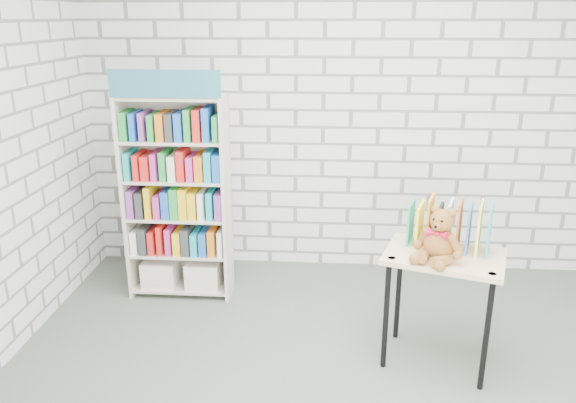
{
  "coord_description": "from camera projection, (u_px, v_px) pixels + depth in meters",
  "views": [
    {
      "loc": [
        -0.19,
        -2.72,
        2.16
      ],
      "look_at": [
        -0.45,
        0.95,
        0.93
      ],
      "focal_mm": 35.0,
      "sensor_mm": 36.0,
      "label": 1
    }
  ],
  "objects": [
    {
      "name": "teddy_bear",
      "position": [
        439.0,
        240.0,
        3.33
      ],
      "size": [
        0.32,
        0.31,
        0.33
      ],
      "color": "brown",
      "rests_on": "display_table"
    },
    {
      "name": "bookshelf",
      "position": [
        178.0,
        196.0,
        4.36
      ],
      "size": [
        0.8,
        0.31,
        1.8
      ],
      "color": "beige",
      "rests_on": "ground"
    },
    {
      "name": "display_table",
      "position": [
        443.0,
        270.0,
        3.48
      ],
      "size": [
        0.83,
        0.69,
        0.76
      ],
      "color": "#DEBA85",
      "rests_on": "ground"
    },
    {
      "name": "room_shell",
      "position": [
        368.0,
        98.0,
        2.68
      ],
      "size": [
        4.52,
        4.02,
        2.81
      ],
      "color": "silver",
      "rests_on": "ground"
    },
    {
      "name": "table_books",
      "position": [
        449.0,
        226.0,
        3.5
      ],
      "size": [
        0.54,
        0.36,
        0.29
      ],
      "color": "teal",
      "rests_on": "display_table"
    }
  ]
}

